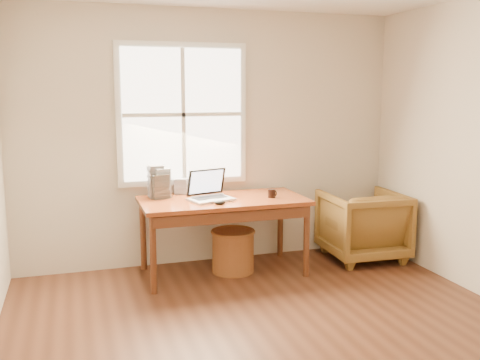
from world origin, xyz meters
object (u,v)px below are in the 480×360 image
at_px(desk, 223,201).
at_px(armchair, 363,225).
at_px(wicker_stool, 233,252).
at_px(laptop, 211,185).
at_px(cd_stack_a, 161,183).
at_px(coffee_mug, 272,193).

xyz_separation_m(desk, armchair, (1.55, 0.00, -0.36)).
bearing_deg(wicker_stool, armchair, 0.00).
height_order(desk, wicker_stool, desk).
relative_size(wicker_stool, laptop, 0.95).
xyz_separation_m(wicker_stool, cd_stack_a, (-0.67, 0.23, 0.69)).
xyz_separation_m(armchair, wicker_stool, (-1.45, 0.00, -0.16)).
height_order(armchair, laptop, laptop).
bearing_deg(cd_stack_a, desk, -21.91).
bearing_deg(laptop, armchair, -13.89).
height_order(wicker_stool, coffee_mug, coffee_mug).
bearing_deg(armchair, laptop, 3.98).
xyz_separation_m(armchair, coffee_mug, (-1.08, -0.09, 0.42)).
relative_size(armchair, laptop, 1.86).
relative_size(desk, coffee_mug, 19.44).
height_order(laptop, cd_stack_a, laptop).
bearing_deg(coffee_mug, laptop, 177.20).
xyz_separation_m(desk, coffee_mug, (0.47, -0.09, 0.06)).
bearing_deg(armchair, desk, 2.38).
bearing_deg(cd_stack_a, wicker_stool, -18.86).
bearing_deg(desk, armchair, 0.00).
bearing_deg(cd_stack_a, laptop, -32.44).
height_order(laptop, coffee_mug, laptop).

